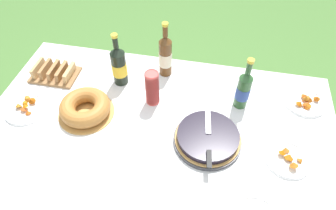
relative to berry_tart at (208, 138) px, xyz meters
The scene contains 14 objects.
ground_plane 0.80m from the berry_tart, behind, with size 16.00×16.00×0.00m, color #4C7A38.
garden_table 0.27m from the berry_tart, behind, with size 1.77×1.07×0.73m.
tablecloth 0.26m from the berry_tart, behind, with size 1.78×1.08×0.10m.
berry_tart is the anchor object (origin of this frame).
serving_knife 0.05m from the berry_tart, 82.58° to the right, with size 0.07×0.37×0.01m.
bundt_cake 0.64m from the berry_tart, behind, with size 0.29×0.29×0.09m.
cup_stack 0.38m from the berry_tart, 147.08° to the left, with size 0.07×0.07×0.20m.
cider_bottle_green 0.32m from the berry_tart, 62.40° to the left, with size 0.07×0.07×0.31m.
cider_bottle_amber 0.54m from the berry_tart, 123.85° to the left, with size 0.07×0.07×0.34m.
juice_bottle_red 0.63m from the berry_tart, 148.91° to the left, with size 0.08×0.08×0.32m.
snack_plate_near 0.96m from the berry_tart, behind, with size 0.21×0.21×0.05m.
snack_plate_left 0.60m from the berry_tart, 35.71° to the left, with size 0.22×0.22×0.05m.
snack_plate_far 0.37m from the berry_tart, ahead, with size 0.20×0.20×0.06m.
bread_board 0.97m from the berry_tart, 162.61° to the left, with size 0.26×0.18×0.07m.
Camera 1 is at (0.24, -0.89, 1.92)m, focal length 32.00 mm.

